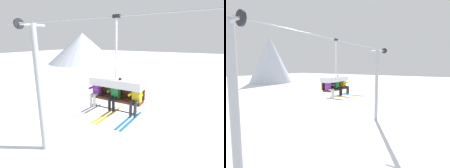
% 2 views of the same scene
% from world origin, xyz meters
% --- Properties ---
extents(mountain_peak_west, '(21.08, 21.08, 9.15)m').
position_xyz_m(mountain_peak_west, '(-34.55, 36.41, 4.57)').
color(mountain_peak_west, silver).
rests_on(mountain_peak_west, ground_plane).
extents(lift_tower_near, '(0.36, 1.88, 8.18)m').
position_xyz_m(lift_tower_near, '(-7.33, -0.02, 4.26)').
color(lift_tower_near, '#9EA3A8').
rests_on(lift_tower_near, ground_plane).
extents(lift_cable, '(17.55, 0.05, 0.05)m').
position_xyz_m(lift_cable, '(0.45, -0.80, 7.90)').
color(lift_cable, '#9EA3A8').
extents(chairlift_chair, '(2.23, 0.74, 3.52)m').
position_xyz_m(chairlift_chair, '(-1.44, -0.73, 5.32)').
color(chairlift_chair, '#512819').
extents(skier_purple, '(0.46, 1.70, 1.23)m').
position_xyz_m(skier_purple, '(-2.35, -0.95, 5.00)').
color(skier_purple, purple).
extents(skier_green, '(0.48, 1.70, 1.34)m').
position_xyz_m(skier_green, '(-1.44, -0.94, 5.02)').
color(skier_green, '#23843D').
extents(skier_yellow, '(0.46, 1.70, 1.23)m').
position_xyz_m(skier_yellow, '(-0.54, -0.95, 5.00)').
color(skier_yellow, yellow).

